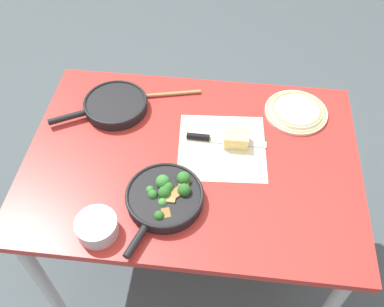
# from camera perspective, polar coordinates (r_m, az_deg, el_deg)

# --- Properties ---
(ground_plane) EXTENTS (14.00, 14.00, 0.00)m
(ground_plane) POSITION_cam_1_polar(r_m,az_deg,el_deg) (2.14, -0.00, -12.74)
(ground_plane) COLOR #424C51
(dining_table_red) EXTENTS (1.19, 0.85, 0.72)m
(dining_table_red) POSITION_cam_1_polar(r_m,az_deg,el_deg) (1.60, -0.00, -2.34)
(dining_table_red) COLOR #B72D28
(dining_table_red) RESTS_ON ground_plane
(skillet_broccoli) EXTENTS (0.26, 0.36, 0.08)m
(skillet_broccoli) POSITION_cam_1_polar(r_m,az_deg,el_deg) (1.40, -3.55, -5.72)
(skillet_broccoli) COLOR black
(skillet_broccoli) RESTS_ON dining_table_red
(skillet_eggs) EXTENTS (0.36, 0.26, 0.04)m
(skillet_eggs) POSITION_cam_1_polar(r_m,az_deg,el_deg) (1.71, -10.26, 6.40)
(skillet_eggs) COLOR black
(skillet_eggs) RESTS_ON dining_table_red
(wooden_spoon) EXTENTS (0.35, 0.11, 0.02)m
(wooden_spoon) POSITION_cam_1_polar(r_m,az_deg,el_deg) (1.75, -6.12, 7.66)
(wooden_spoon) COLOR #A87A4C
(wooden_spoon) RESTS_ON dining_table_red
(parchment_sheet) EXTENTS (0.34, 0.34, 0.00)m
(parchment_sheet) POSITION_cam_1_polar(r_m,az_deg,el_deg) (1.56, 4.01, 0.86)
(parchment_sheet) COLOR beige
(parchment_sheet) RESTS_ON dining_table_red
(grater_knife) EXTENTS (0.30, 0.03, 0.02)m
(grater_knife) POSITION_cam_1_polar(r_m,az_deg,el_deg) (1.58, 3.05, 1.94)
(grater_knife) COLOR silver
(grater_knife) RESTS_ON dining_table_red
(cheese_block) EXTENTS (0.09, 0.07, 0.05)m
(cheese_block) POSITION_cam_1_polar(r_m,az_deg,el_deg) (1.56, 5.92, 2.03)
(cheese_block) COLOR #EFD67A
(cheese_block) RESTS_ON dining_table_red
(dinner_plate_stack) EXTENTS (0.24, 0.24, 0.03)m
(dinner_plate_stack) POSITION_cam_1_polar(r_m,az_deg,el_deg) (1.72, 13.73, 5.55)
(dinner_plate_stack) COLOR white
(dinner_plate_stack) RESTS_ON dining_table_red
(prep_bowl_steel) EXTENTS (0.13, 0.13, 0.06)m
(prep_bowl_steel) POSITION_cam_1_polar(r_m,az_deg,el_deg) (1.37, -12.56, -9.53)
(prep_bowl_steel) COLOR #B7B7BC
(prep_bowl_steel) RESTS_ON dining_table_red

